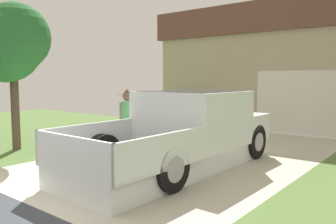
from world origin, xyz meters
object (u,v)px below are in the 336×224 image
(person_with_hat, at_px, (127,119))
(house_with_garage, at_px, (309,67))
(front_yard_tree, at_px, (10,42))
(pickup_truck, at_px, (188,132))
(wheeled_trash_bin, at_px, (177,112))
(handbag, at_px, (115,152))

(person_with_hat, distance_m, house_with_garage, 9.30)
(front_yard_tree, bearing_deg, pickup_truck, 21.63)
(pickup_truck, height_order, wheeled_trash_bin, pickup_truck)
(front_yard_tree, distance_m, wheeled_trash_bin, 6.54)
(person_with_hat, bearing_deg, house_with_garage, 74.02)
(pickup_truck, height_order, person_with_hat, person_with_hat)
(pickup_truck, distance_m, front_yard_tree, 5.09)
(front_yard_tree, bearing_deg, house_with_garage, 68.01)
(pickup_truck, relative_size, person_with_hat, 3.15)
(pickup_truck, height_order, handbag, pickup_truck)
(person_with_hat, bearing_deg, handbag, -143.62)
(person_with_hat, distance_m, handbag, 0.85)
(front_yard_tree, height_order, wheeled_trash_bin, front_yard_tree)
(front_yard_tree, bearing_deg, wheeled_trash_bin, 83.36)
(pickup_truck, bearing_deg, handbag, -164.39)
(person_with_hat, xyz_separation_m, house_with_garage, (1.51, 9.06, 1.44))
(pickup_truck, distance_m, person_with_hat, 1.63)
(person_with_hat, relative_size, wheeled_trash_bin, 1.49)
(pickup_truck, xyz_separation_m, handbag, (-1.81, -0.48, -0.60))
(person_with_hat, distance_m, wheeled_trash_bin, 5.10)
(pickup_truck, xyz_separation_m, person_with_hat, (-1.59, -0.28, 0.19))
(person_with_hat, bearing_deg, pickup_truck, 3.37)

